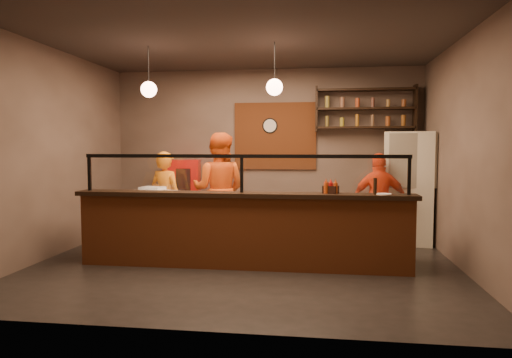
# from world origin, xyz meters

# --- Properties ---
(floor) EXTENTS (6.00, 6.00, 0.00)m
(floor) POSITION_xyz_m (0.00, 0.00, 0.00)
(floor) COLOR black
(floor) RESTS_ON ground
(ceiling) EXTENTS (6.00, 6.00, 0.00)m
(ceiling) POSITION_xyz_m (0.00, 0.00, 3.20)
(ceiling) COLOR #362E2A
(ceiling) RESTS_ON wall_back
(wall_back) EXTENTS (6.00, 0.00, 6.00)m
(wall_back) POSITION_xyz_m (0.00, 2.50, 1.60)
(wall_back) COLOR #705D52
(wall_back) RESTS_ON floor
(wall_left) EXTENTS (0.00, 5.00, 5.00)m
(wall_left) POSITION_xyz_m (-3.00, 0.00, 1.60)
(wall_left) COLOR #705D52
(wall_left) RESTS_ON floor
(wall_right) EXTENTS (0.00, 5.00, 5.00)m
(wall_right) POSITION_xyz_m (3.00, 0.00, 1.60)
(wall_right) COLOR #705D52
(wall_right) RESTS_ON floor
(wall_front) EXTENTS (6.00, 0.00, 6.00)m
(wall_front) POSITION_xyz_m (0.00, -2.50, 1.60)
(wall_front) COLOR #705D52
(wall_front) RESTS_ON floor
(brick_patch) EXTENTS (1.60, 0.04, 1.30)m
(brick_patch) POSITION_xyz_m (0.20, 2.47, 1.90)
(brick_patch) COLOR brown
(brick_patch) RESTS_ON wall_back
(service_counter) EXTENTS (4.60, 0.25, 1.00)m
(service_counter) POSITION_xyz_m (0.00, -0.30, 0.50)
(service_counter) COLOR brown
(service_counter) RESTS_ON floor
(counter_ledge) EXTENTS (4.70, 0.37, 0.06)m
(counter_ledge) POSITION_xyz_m (0.00, -0.30, 1.03)
(counter_ledge) COLOR black
(counter_ledge) RESTS_ON service_counter
(worktop_cabinet) EXTENTS (4.60, 0.75, 0.85)m
(worktop_cabinet) POSITION_xyz_m (0.00, 0.20, 0.42)
(worktop_cabinet) COLOR gray
(worktop_cabinet) RESTS_ON floor
(worktop) EXTENTS (4.60, 0.75, 0.05)m
(worktop) POSITION_xyz_m (0.00, 0.20, 0.88)
(worktop) COLOR white
(worktop) RESTS_ON worktop_cabinet
(sneeze_guard) EXTENTS (4.50, 0.05, 0.52)m
(sneeze_guard) POSITION_xyz_m (0.00, -0.30, 1.37)
(sneeze_guard) COLOR white
(sneeze_guard) RESTS_ON counter_ledge
(wall_shelving) EXTENTS (1.84, 0.28, 0.85)m
(wall_shelving) POSITION_xyz_m (1.90, 2.32, 2.40)
(wall_shelving) COLOR black
(wall_shelving) RESTS_ON wall_back
(wall_clock) EXTENTS (0.30, 0.04, 0.30)m
(wall_clock) POSITION_xyz_m (0.10, 2.46, 2.10)
(wall_clock) COLOR black
(wall_clock) RESTS_ON wall_back
(pendant_left) EXTENTS (0.24, 0.24, 0.77)m
(pendant_left) POSITION_xyz_m (-1.50, 0.20, 2.55)
(pendant_left) COLOR black
(pendant_left) RESTS_ON ceiling
(pendant_right) EXTENTS (0.24, 0.24, 0.77)m
(pendant_right) POSITION_xyz_m (0.40, 0.20, 2.55)
(pendant_right) COLOR black
(pendant_right) RESTS_ON ceiling
(cook_left) EXTENTS (0.68, 0.55, 1.61)m
(cook_left) POSITION_xyz_m (-1.49, 0.88, 0.81)
(cook_left) COLOR orange
(cook_left) RESTS_ON floor
(cook_mid) EXTENTS (0.98, 0.78, 1.92)m
(cook_mid) POSITION_xyz_m (-0.62, 1.07, 0.96)
(cook_mid) COLOR #DF5414
(cook_mid) RESTS_ON floor
(cook_right) EXTENTS (0.95, 0.43, 1.59)m
(cook_right) POSITION_xyz_m (2.05, 1.24, 0.79)
(cook_right) COLOR red
(cook_right) RESTS_ON floor
(fridge) EXTENTS (0.92, 0.87, 1.94)m
(fridge) POSITION_xyz_m (2.60, 1.78, 0.97)
(fridge) COLOR beige
(fridge) RESTS_ON floor
(red_cooler) EXTENTS (0.70, 0.66, 1.44)m
(red_cooler) POSITION_xyz_m (-1.56, 2.15, 0.72)
(red_cooler) COLOR #B8100C
(red_cooler) RESTS_ON floor
(pizza_dough) EXTENTS (0.61, 0.61, 0.01)m
(pizza_dough) POSITION_xyz_m (0.40, 0.09, 0.91)
(pizza_dough) COLOR white
(pizza_dough) RESTS_ON worktop
(prep_tub_a) EXTENTS (0.33, 0.30, 0.14)m
(prep_tub_a) POSITION_xyz_m (-1.49, 0.10, 0.97)
(prep_tub_a) COLOR silver
(prep_tub_a) RESTS_ON worktop
(prep_tub_b) EXTENTS (0.38, 0.33, 0.17)m
(prep_tub_b) POSITION_xyz_m (-1.50, 0.29, 0.98)
(prep_tub_b) COLOR white
(prep_tub_b) RESTS_ON worktop
(prep_tub_c) EXTENTS (0.37, 0.34, 0.15)m
(prep_tub_c) POSITION_xyz_m (-1.14, -0.05, 0.97)
(prep_tub_c) COLOR silver
(prep_tub_c) RESTS_ON worktop
(rolling_pin) EXTENTS (0.39, 0.08, 0.07)m
(rolling_pin) POSITION_xyz_m (-0.44, 0.34, 0.93)
(rolling_pin) COLOR yellow
(rolling_pin) RESTS_ON worktop
(condiment_caddy) EXTENTS (0.23, 0.21, 0.10)m
(condiment_caddy) POSITION_xyz_m (1.21, -0.25, 1.11)
(condiment_caddy) COLOR black
(condiment_caddy) RESTS_ON counter_ledge
(pepper_mill) EXTENTS (0.05, 0.05, 0.22)m
(pepper_mill) POSITION_xyz_m (1.78, -0.32, 1.17)
(pepper_mill) COLOR black
(pepper_mill) RESTS_ON counter_ledge
(small_plate) EXTENTS (0.20, 0.20, 0.01)m
(small_plate) POSITION_xyz_m (1.90, -0.32, 1.07)
(small_plate) COLOR white
(small_plate) RESTS_ON counter_ledge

